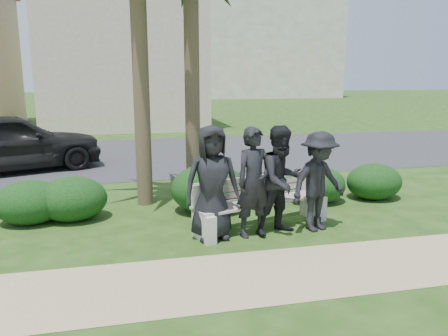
% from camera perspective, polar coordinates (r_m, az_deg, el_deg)
% --- Properties ---
extents(ground, '(160.00, 160.00, 0.00)m').
position_cam_1_polar(ground, '(7.49, -3.22, -8.43)').
color(ground, '#213C11').
rests_on(ground, ground).
extents(footpath, '(30.00, 1.60, 0.01)m').
position_cam_1_polar(footpath, '(5.86, -0.15, -14.34)').
color(footpath, tan).
rests_on(footpath, ground).
extents(asphalt_street, '(160.00, 8.00, 0.01)m').
position_cam_1_polar(asphalt_street, '(15.20, -8.33, 1.81)').
color(asphalt_street, '#2D2D30').
rests_on(asphalt_street, ground).
extents(stucco_bldg_right, '(8.40, 8.40, 7.30)m').
position_cam_1_polar(stucco_bldg_right, '(24.96, -12.89, 13.89)').
color(stucco_bldg_right, '#C3B392').
rests_on(stucco_bldg_right, ground).
extents(park_bench, '(2.63, 1.28, 0.86)m').
position_cam_1_polar(park_bench, '(7.65, 4.99, -4.93)').
color(park_bench, '#A99C8E').
rests_on(park_bench, ground).
extents(man_a, '(0.94, 0.64, 1.85)m').
position_cam_1_polar(man_a, '(6.99, -1.57, -1.94)').
color(man_a, black).
rests_on(man_a, ground).
extents(man_b, '(0.75, 0.59, 1.81)m').
position_cam_1_polar(man_b, '(7.12, 3.97, -1.88)').
color(man_b, black).
rests_on(man_b, ground).
extents(man_c, '(1.06, 0.95, 1.82)m').
position_cam_1_polar(man_c, '(7.27, 7.55, -1.63)').
color(man_c, black).
rests_on(man_c, ground).
extents(man_d, '(1.25, 0.95, 1.71)m').
position_cam_1_polar(man_d, '(7.55, 12.24, -1.75)').
color(man_d, black).
rests_on(man_d, ground).
extents(hedge_a, '(1.23, 1.02, 0.80)m').
position_cam_1_polar(hedge_a, '(8.61, -24.04, -3.97)').
color(hedge_a, black).
rests_on(hedge_a, ground).
extents(hedge_b, '(1.28, 1.05, 0.83)m').
position_cam_1_polar(hedge_b, '(8.51, -19.27, -3.67)').
color(hedge_b, black).
rests_on(hedge_b, ground).
extents(hedge_c, '(1.12, 0.92, 0.73)m').
position_cam_1_polar(hedge_c, '(8.64, -2.80, -3.13)').
color(hedge_c, black).
rests_on(hedge_c, ground).
extents(hedge_d, '(1.49, 1.23, 0.97)m').
position_cam_1_polar(hedge_d, '(8.53, -2.01, -2.49)').
color(hedge_d, black).
rests_on(hedge_d, ground).
extents(hedge_e, '(1.21, 1.00, 0.79)m').
position_cam_1_polar(hedge_e, '(9.36, 12.08, -2.04)').
color(hedge_e, black).
rests_on(hedge_e, ground).
extents(hedge_f, '(1.00, 0.82, 0.65)m').
position_cam_1_polar(hedge_f, '(9.55, 10.65, -2.13)').
color(hedge_f, black).
rests_on(hedge_f, ground).
extents(hedge_extra, '(1.21, 1.00, 0.79)m').
position_cam_1_polar(hedge_extra, '(9.99, 19.02, -1.57)').
color(hedge_extra, black).
rests_on(hedge_extra, ground).
extents(car_a, '(5.24, 3.55, 1.66)m').
position_cam_1_polar(car_a, '(13.48, -26.26, 3.03)').
color(car_a, black).
rests_on(car_a, ground).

